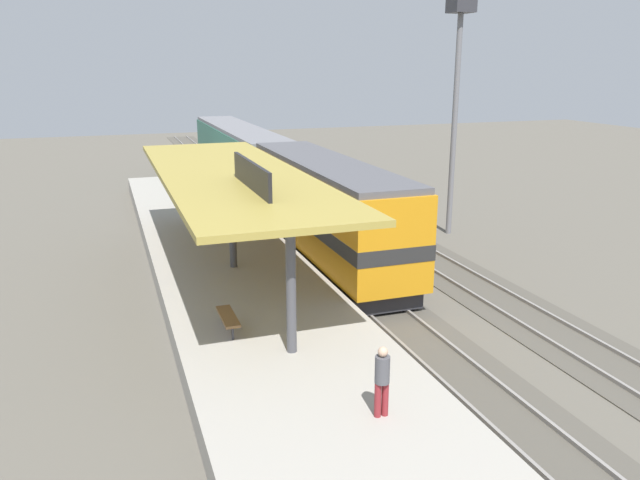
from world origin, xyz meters
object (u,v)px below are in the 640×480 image
locomotive (326,210)px  person_waiting (382,378)px  platform_bench (228,317)px  passenger_carriage_single (240,157)px  light_mast (458,69)px

locomotive → person_waiting: bearing=-104.6°
locomotive → person_waiting: 14.38m
locomotive → person_waiting: locomotive is taller
platform_bench → locomotive: bearing=53.5°
platform_bench → passenger_carriage_single: passenger_carriage_single is taller
platform_bench → person_waiting: person_waiting is taller
platform_bench → person_waiting: (2.37, -5.80, 0.51)m
person_waiting → light_mast: bearing=55.2°
locomotive → passenger_carriage_single: size_ratio=0.72×
passenger_carriage_single → person_waiting: 32.11m
light_mast → person_waiting: size_ratio=6.84×
locomotive → light_mast: 10.15m
locomotive → person_waiting: size_ratio=8.44×
platform_bench → person_waiting: 6.29m
passenger_carriage_single → light_mast: 18.37m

